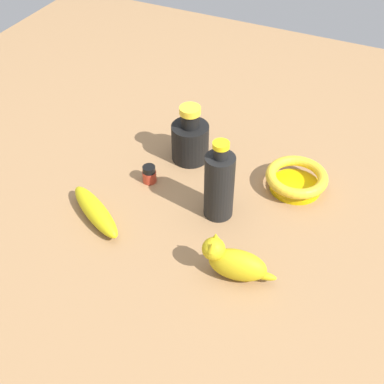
{
  "coord_description": "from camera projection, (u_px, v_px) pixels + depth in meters",
  "views": [
    {
      "loc": [
        0.34,
        -0.73,
        0.81
      ],
      "look_at": [
        0.0,
        0.0,
        0.09
      ],
      "focal_mm": 49.11,
      "sensor_mm": 36.0,
      "label": 1
    }
  ],
  "objects": [
    {
      "name": "ground",
      "position": [
        192.0,
        222.0,
        1.14
      ],
      "size": [
        2.0,
        2.0,
        0.0
      ],
      "primitive_type": "plane",
      "color": "#936D47"
    },
    {
      "name": "nail_polish_jar",
      "position": [
        149.0,
        174.0,
        1.22
      ],
      "size": [
        0.03,
        0.03,
        0.04
      ],
      "color": "#AA3222",
      "rests_on": "ground"
    },
    {
      "name": "cat_figurine",
      "position": [
        233.0,
        262.0,
        1.0
      ],
      "size": [
        0.15,
        0.07,
        0.09
      ],
      "color": "gold",
      "rests_on": "ground"
    },
    {
      "name": "bottle_tall",
      "position": [
        219.0,
        184.0,
        1.1
      ],
      "size": [
        0.06,
        0.06,
        0.19
      ],
      "color": "black",
      "rests_on": "ground"
    },
    {
      "name": "bowl",
      "position": [
        296.0,
        179.0,
        1.2
      ],
      "size": [
        0.14,
        0.14,
        0.05
      ],
      "color": "#D3AE08",
      "rests_on": "ground"
    },
    {
      "name": "banana",
      "position": [
        96.0,
        211.0,
        1.13
      ],
      "size": [
        0.18,
        0.13,
        0.04
      ],
      "primitive_type": "ellipsoid",
      "rotation": [
        0.0,
        0.0,
        5.75
      ],
      "color": "gold",
      "rests_on": "ground"
    },
    {
      "name": "bottle_short",
      "position": [
        190.0,
        139.0,
        1.27
      ],
      "size": [
        0.09,
        0.09,
        0.15
      ],
      "color": "black",
      "rests_on": "ground"
    }
  ]
}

